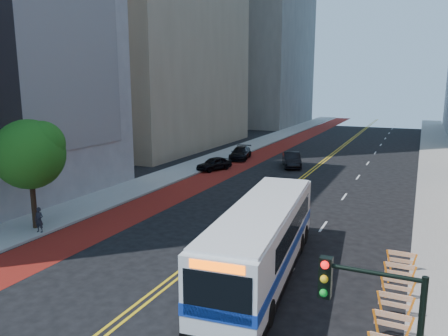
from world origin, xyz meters
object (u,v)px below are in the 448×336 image
Objects in this scene: street_tree at (30,152)px; car_c at (240,153)px; traffic_signal at (375,331)px; transit_bus at (263,239)px; car_a at (214,164)px; car_b at (292,160)px; pedestrian at (39,220)px.

street_tree reaches higher than car_c.
traffic_signal is 0.39× the size of transit_bus.
car_c is at bearing 116.19° from traffic_signal.
car_a is 0.83× the size of car_b.
car_a is at bearing 114.93° from transit_bus.
car_c is (-12.95, 28.88, -1.09)m from transit_bus.
street_tree is at bearing -73.63° from car_a.
transit_bus reaches higher than car_c.
street_tree is 1.35× the size of car_c.
pedestrian is at bearing 174.79° from transit_bus.
traffic_signal is at bearing -37.20° from car_a.
street_tree reaches higher than car_b.
traffic_signal is at bearing -74.67° from car_c.
car_a is 2.64× the size of pedestrian.
traffic_signal reaches higher than car_c.
pedestrian is at bearing -103.02° from car_c.
traffic_signal reaches higher than car_a.
car_b is at bearing -29.29° from car_c.
street_tree reaches higher than traffic_signal.
car_c is at bearing 140.57° from car_b.
traffic_signal is at bearing -33.56° from pedestrian.
street_tree is at bearing 172.64° from transit_bus.
traffic_signal reaches higher than transit_bus.
pedestrian is (-19.81, 9.01, -2.81)m from traffic_signal.
pedestrian is at bearing 155.56° from traffic_signal.
traffic_signal reaches higher than car_b.
pedestrian is at bearing -127.59° from car_b.
car_c is 3.26× the size of pedestrian.
transit_bus is 3.19× the size of car_a.
traffic_signal is (20.66, -9.55, -1.19)m from street_tree.
transit_bus is 25.30m from car_a.
car_c is (-6.87, 2.29, -0.08)m from car_b.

